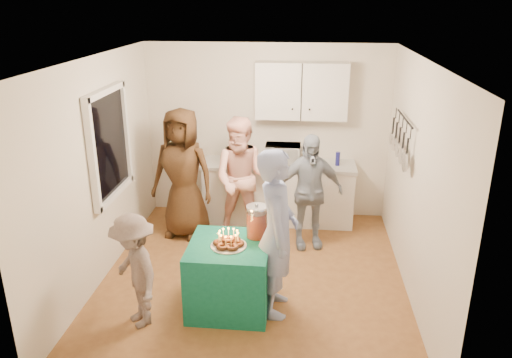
# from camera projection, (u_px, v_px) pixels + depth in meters

# --- Properties ---
(floor) EXTENTS (4.00, 4.00, 0.00)m
(floor) POSITION_uv_depth(u_px,v_px,m) (253.00, 278.00, 6.05)
(floor) COLOR brown
(floor) RESTS_ON ground
(ceiling) EXTENTS (4.00, 4.00, 0.00)m
(ceiling) POSITION_uv_depth(u_px,v_px,m) (253.00, 59.00, 5.15)
(ceiling) COLOR white
(ceiling) RESTS_ON floor
(back_wall) EXTENTS (3.60, 3.60, 0.00)m
(back_wall) POSITION_uv_depth(u_px,v_px,m) (267.00, 132.00, 7.47)
(back_wall) COLOR silver
(back_wall) RESTS_ON floor
(left_wall) EXTENTS (4.00, 4.00, 0.00)m
(left_wall) POSITION_uv_depth(u_px,v_px,m) (98.00, 172.00, 5.77)
(left_wall) COLOR silver
(left_wall) RESTS_ON floor
(right_wall) EXTENTS (4.00, 4.00, 0.00)m
(right_wall) POSITION_uv_depth(u_px,v_px,m) (417.00, 183.00, 5.43)
(right_wall) COLOR silver
(right_wall) RESTS_ON floor
(window_night) EXTENTS (0.04, 1.00, 1.20)m
(window_night) POSITION_uv_depth(u_px,v_px,m) (108.00, 144.00, 5.96)
(window_night) COLOR black
(window_night) RESTS_ON left_wall
(counter) EXTENTS (2.20, 0.58, 0.86)m
(counter) POSITION_uv_depth(u_px,v_px,m) (278.00, 194.00, 7.47)
(counter) COLOR white
(counter) RESTS_ON floor
(countertop) EXTENTS (2.24, 0.62, 0.05)m
(countertop) POSITION_uv_depth(u_px,v_px,m) (279.00, 165.00, 7.31)
(countertop) COLOR beige
(countertop) RESTS_ON counter
(upper_cabinet) EXTENTS (1.30, 0.30, 0.80)m
(upper_cabinet) POSITION_uv_depth(u_px,v_px,m) (302.00, 91.00, 7.06)
(upper_cabinet) COLOR white
(upper_cabinet) RESTS_ON back_wall
(pot_rack) EXTENTS (0.12, 1.00, 0.60)m
(pot_rack) POSITION_uv_depth(u_px,v_px,m) (401.00, 139.00, 5.99)
(pot_rack) COLOR black
(pot_rack) RESTS_ON right_wall
(microwave) EXTENTS (0.51, 0.35, 0.28)m
(microwave) POSITION_uv_depth(u_px,v_px,m) (283.00, 154.00, 7.25)
(microwave) COLOR white
(microwave) RESTS_ON countertop
(party_table) EXTENTS (0.85, 0.85, 0.76)m
(party_table) POSITION_uv_depth(u_px,v_px,m) (230.00, 275.00, 5.38)
(party_table) COLOR #0E5E47
(party_table) RESTS_ON floor
(donut_cake) EXTENTS (0.38, 0.38, 0.18)m
(donut_cake) POSITION_uv_depth(u_px,v_px,m) (228.00, 238.00, 5.17)
(donut_cake) COLOR #381C0C
(donut_cake) RESTS_ON party_table
(punch_jar) EXTENTS (0.22, 0.22, 0.34)m
(punch_jar) POSITION_uv_depth(u_px,v_px,m) (257.00, 222.00, 5.35)
(punch_jar) COLOR red
(punch_jar) RESTS_ON party_table
(man_birthday) EXTENTS (0.47, 0.68, 1.82)m
(man_birthday) POSITION_uv_depth(u_px,v_px,m) (277.00, 233.00, 5.15)
(man_birthday) COLOR #8D9CCD
(man_birthday) RESTS_ON floor
(woman_back_left) EXTENTS (0.99, 0.75, 1.83)m
(woman_back_left) POSITION_uv_depth(u_px,v_px,m) (183.00, 174.00, 6.86)
(woman_back_left) COLOR brown
(woman_back_left) RESTS_ON floor
(woman_back_center) EXTENTS (0.86, 0.68, 1.72)m
(woman_back_center) POSITION_uv_depth(u_px,v_px,m) (243.00, 179.00, 6.80)
(woman_back_center) COLOR #FA9382
(woman_back_center) RESTS_ON floor
(woman_back_right) EXTENTS (0.98, 0.57, 1.57)m
(woman_back_right) POSITION_uv_depth(u_px,v_px,m) (308.00, 192.00, 6.58)
(woman_back_right) COLOR #102038
(woman_back_right) RESTS_ON floor
(child_near_left) EXTENTS (0.86, 0.90, 1.23)m
(child_near_left) POSITION_uv_depth(u_px,v_px,m) (135.00, 271.00, 5.01)
(child_near_left) COLOR #645450
(child_near_left) RESTS_ON floor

